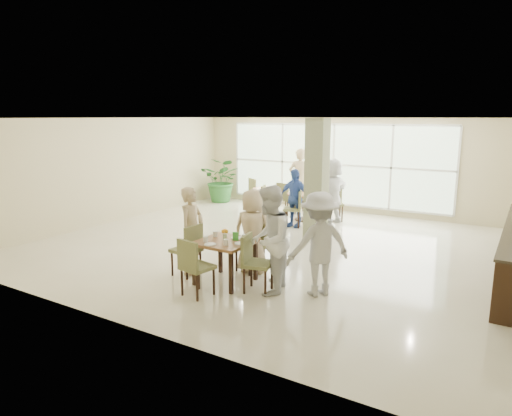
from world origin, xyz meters
The scene contains 19 objects.
ground centered at (0.00, 0.00, 0.00)m, with size 10.00×10.00×0.00m, color beige.
room_shell centered at (0.00, 0.00, 1.70)m, with size 10.00×10.00×10.00m.
window_bank centered at (-0.50, 4.46, 1.40)m, with size 7.00×0.04×7.00m.
column centered at (0.40, 1.20, 1.40)m, with size 0.45×0.45×2.80m, color #666B4A.
main_table centered at (0.32, -2.41, 0.65)m, with size 0.90×0.90×0.75m.
round_table_left centered at (-1.87, 3.00, 0.56)m, with size 1.05×1.05×0.75m.
round_table_right centered at (-0.60, 2.75, 0.56)m, with size 1.05×1.05×0.75m.
chairs_main_table centered at (0.29, -2.44, 0.47)m, with size 2.03×1.95×0.95m.
chairs_table_left centered at (-1.85, 3.06, 0.47)m, with size 2.08×1.96×0.95m.
chairs_table_right centered at (-0.60, 2.69, 0.47)m, with size 2.08×1.83×0.95m.
tabletop_clutter centered at (0.35, -2.43, 0.81)m, with size 0.77×0.76×0.21m.
potted_plant centered at (-4.17, 3.79, 0.74)m, with size 1.33×1.33×1.48m, color #276127.
teen_left centered at (-0.49, -2.30, 0.80)m, with size 0.58×0.38×1.60m, color tan.
teen_far centered at (0.44, -1.70, 0.78)m, with size 0.76×0.42×1.56m, color tan.
teen_right centered at (1.18, -2.40, 0.88)m, with size 0.86×0.67×1.77m, color white.
teen_standing centered at (1.90, -2.06, 0.84)m, with size 1.09×0.62×1.68m, color #B7B7BA.
adult_a centered at (-0.51, 1.89, 0.76)m, with size 0.89×0.51×1.52m, color #3859AA.
adult_b centered at (0.17, 2.75, 0.88)m, with size 1.63×0.70×1.76m, color white.
adult_standing centered at (-1.26, 3.75, 0.96)m, with size 0.70×0.46×1.92m, color tan.
Camera 1 is at (4.69, -8.56, 2.84)m, focal length 32.00 mm.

